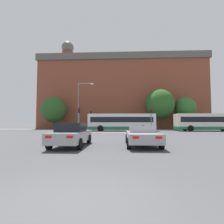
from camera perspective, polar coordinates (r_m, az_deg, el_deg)
ground_plane at (r=3.68m, az=-11.85°, el=-27.73°), size 400.00×400.00×0.00m
stop_line_strip at (r=25.74m, az=0.90°, el=-6.72°), size 8.40×0.30×0.01m
far_pavement at (r=37.16m, az=1.46°, el=-5.68°), size 69.33×2.50×0.01m
brick_civic_building at (r=49.15m, az=2.99°, el=5.83°), size 42.30×15.03×24.77m
car_saloon_left at (r=11.41m, az=-13.09°, el=-7.14°), size 1.95×4.49×1.47m
car_roadster_right at (r=11.57m, az=9.77°, el=-7.61°), size 2.08×4.64×1.27m
bus_crossing_lead at (r=30.33m, az=3.12°, el=-3.22°), size 11.42×2.71×2.95m
bus_crossing_trailing at (r=34.04m, az=28.58°, el=-2.81°), size 10.56×2.77×2.98m
traffic_light_near_right at (r=26.72m, az=12.64°, el=-1.18°), size 0.26×0.31×3.66m
traffic_light_far_left at (r=36.96m, az=-6.88°, el=-1.62°), size 0.26×0.31×3.87m
traffic_light_near_left at (r=26.66m, az=-10.74°, el=-1.13°), size 0.26×0.31×3.71m
street_lamp_junction at (r=27.79m, az=-10.09°, el=3.35°), size 2.47×0.36×7.75m
pedestrian_waiting at (r=37.76m, az=-7.32°, el=-4.06°), size 0.44×0.30×1.75m
pedestrian_walking_east at (r=37.39m, az=13.56°, el=-4.08°), size 0.44×0.44×1.67m
pedestrian_walking_west at (r=37.17m, az=8.21°, el=-4.08°), size 0.44×0.43×1.73m
tree_by_building at (r=41.14m, az=-18.50°, el=0.74°), size 5.48×5.48×7.21m
tree_kerbside at (r=39.04m, az=15.40°, el=2.46°), size 6.19×6.19×8.64m
tree_distant at (r=41.05m, az=22.87°, el=1.28°), size 4.50×4.50×7.01m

